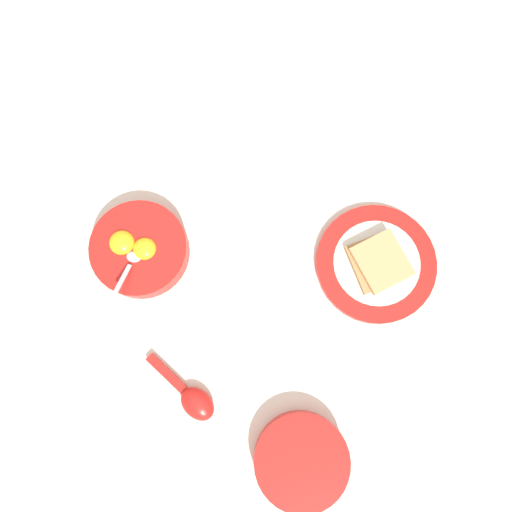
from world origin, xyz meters
TOP-DOWN VIEW (x-y plane):
  - ground_plane at (0.00, 0.00)m, footprint 3.00×3.00m
  - egg_bowl at (0.23, -0.08)m, footprint 0.17×0.17m
  - toast_plate at (-0.18, -0.13)m, footprint 0.21×0.21m
  - toast_sandwich at (-0.18, -0.13)m, footprint 0.12×0.12m
  - soup_spoon at (0.09, 0.15)m, footprint 0.14×0.10m
  - congee_bowl at (-0.10, 0.21)m, footprint 0.15×0.15m

SIDE VIEW (x-z plane):
  - ground_plane at x=0.00m, z-range 0.00..0.00m
  - toast_plate at x=-0.18m, z-range 0.00..0.02m
  - soup_spoon at x=0.09m, z-range 0.00..0.03m
  - congee_bowl at x=-0.10m, z-range 0.00..0.04m
  - egg_bowl at x=0.23m, z-range -0.01..0.06m
  - toast_sandwich at x=-0.18m, z-range 0.02..0.04m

